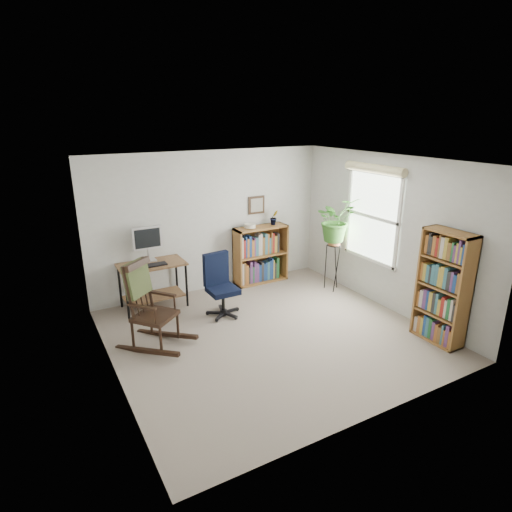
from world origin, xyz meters
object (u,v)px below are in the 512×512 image
desk (153,285)px  tall_bookshelf (443,288)px  office_chair (223,286)px  rocking_chair (154,305)px  low_bookshelf (261,254)px

desk → tall_bookshelf: (3.07, -2.94, 0.41)m
desk → office_chair: (0.84, -0.82, 0.12)m
rocking_chair → low_bookshelf: bearing=-9.9°
desk → rocking_chair: size_ratio=0.86×
desk → office_chair: 1.18m
low_bookshelf → office_chair: bearing=-141.8°
rocking_chair → low_bookshelf: (2.36, 1.33, -0.07)m
office_chair → low_bookshelf: bearing=32.6°
low_bookshelf → tall_bookshelf: 3.24m
office_chair → low_bookshelf: size_ratio=0.94×
office_chair → low_bookshelf: (1.20, 0.94, 0.03)m
office_chair → rocking_chair: rocking_chair is taller
low_bookshelf → tall_bookshelf: bearing=-71.4°
desk → low_bookshelf: size_ratio=0.98×
office_chair → tall_bookshelf: bearing=-49.0°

